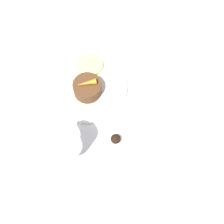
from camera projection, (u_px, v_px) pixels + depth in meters
ground_plane at (84, 106)px, 0.84m from camera, size 3.00×3.00×0.00m
dinner_plate at (87, 86)px, 0.86m from camera, size 0.22×0.22×0.01m
saucer at (177, 118)px, 0.82m from camera, size 0.16×0.16×0.01m
coffee_cup at (181, 110)px, 0.79m from camera, size 0.12×0.10×0.07m
spoon at (160, 117)px, 0.82m from camera, size 0.05×0.12×0.00m
wine_glass at (67, 142)px, 0.72m from camera, size 0.07×0.07×0.12m
fork at (30, 96)px, 0.85m from camera, size 0.04×0.19×0.01m
dessert_cake at (87, 88)px, 0.83m from camera, size 0.08×0.08×0.04m
carrot_garnish at (87, 83)px, 0.80m from camera, size 0.05×0.02×0.01m
pineapple_slice at (90, 65)px, 0.87m from camera, size 0.07×0.07×0.01m
chocolate_truffle at (116, 139)px, 0.79m from camera, size 0.03×0.03×0.03m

